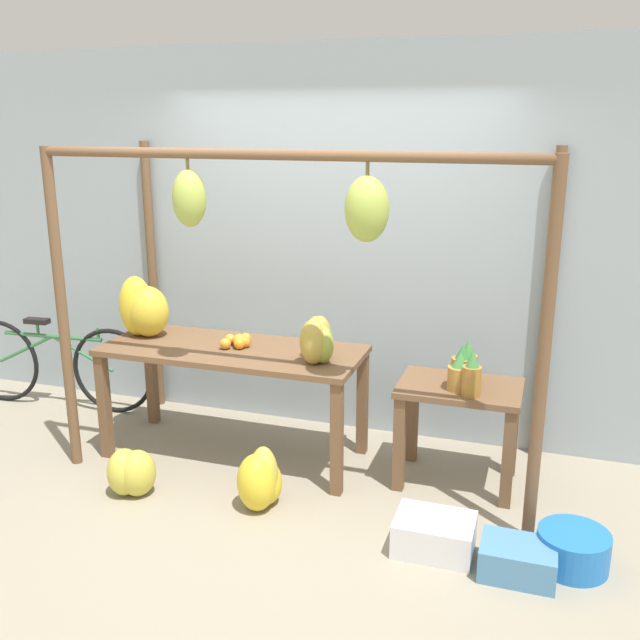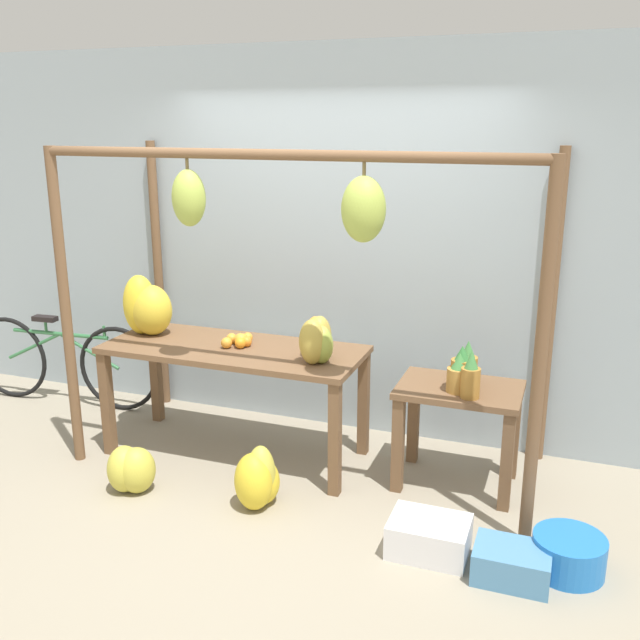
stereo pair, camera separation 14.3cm
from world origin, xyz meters
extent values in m
plane|color=gray|center=(0.00, 0.00, 0.00)|extent=(20.00, 20.00, 0.00)
cube|color=#99A8B2|center=(0.00, 1.37, 1.40)|extent=(8.00, 0.08, 2.80)
cylinder|color=brown|center=(-1.50, 0.17, 1.06)|extent=(0.07, 0.07, 2.13)
cylinder|color=brown|center=(1.50, 0.17, 1.06)|extent=(0.07, 0.07, 2.13)
cylinder|color=brown|center=(-1.50, 1.28, 1.06)|extent=(0.07, 0.07, 2.13)
cylinder|color=brown|center=(1.50, 1.28, 1.06)|extent=(0.07, 0.07, 2.13)
cylinder|color=brown|center=(0.00, 0.17, 2.10)|extent=(3.00, 0.06, 0.06)
cylinder|color=brown|center=(-0.53, 0.17, 2.04)|extent=(0.02, 0.02, 0.06)
ellipsoid|color=#9EB247|center=(-0.53, 0.17, 1.84)|extent=(0.20, 0.18, 0.33)
cylinder|color=brown|center=(0.53, 0.17, 2.03)|extent=(0.02, 0.02, 0.07)
ellipsoid|color=#9EB247|center=(0.53, 0.17, 1.82)|extent=(0.24, 0.22, 0.36)
cube|color=brown|center=(-0.51, 0.63, 0.77)|extent=(1.78, 0.72, 0.04)
cube|color=brown|center=(-1.35, 0.32, 0.38)|extent=(0.07, 0.07, 0.75)
cube|color=brown|center=(0.33, 0.32, 0.38)|extent=(0.07, 0.07, 0.75)
cube|color=brown|center=(-1.35, 0.93, 0.38)|extent=(0.07, 0.07, 0.75)
cube|color=brown|center=(0.33, 0.93, 0.38)|extent=(0.07, 0.07, 0.75)
cube|color=brown|center=(1.02, 0.72, 0.65)|extent=(0.77, 0.54, 0.04)
cube|color=brown|center=(0.68, 0.50, 0.32)|extent=(0.07, 0.07, 0.63)
cube|color=brown|center=(1.35, 0.50, 0.32)|extent=(0.07, 0.07, 0.63)
cube|color=brown|center=(0.68, 0.93, 0.32)|extent=(0.07, 0.07, 0.63)
cube|color=brown|center=(1.35, 0.93, 0.32)|extent=(0.07, 0.07, 0.63)
ellipsoid|color=gold|center=(-1.18, 0.68, 0.97)|extent=(0.32, 0.29, 0.36)
ellipsoid|color=yellow|center=(-1.27, 0.68, 1.01)|extent=(0.27, 0.24, 0.43)
sphere|color=orange|center=(-0.43, 0.66, 0.83)|extent=(0.07, 0.07, 0.07)
sphere|color=orange|center=(-0.54, 0.58, 0.83)|extent=(0.08, 0.08, 0.08)
sphere|color=orange|center=(-0.46, 0.75, 0.83)|extent=(0.07, 0.07, 0.07)
sphere|color=orange|center=(-0.47, 0.66, 0.84)|extent=(0.09, 0.09, 0.09)
sphere|color=orange|center=(-0.45, 0.61, 0.83)|extent=(0.08, 0.08, 0.08)
sphere|color=orange|center=(-0.55, 0.68, 0.83)|extent=(0.07, 0.07, 0.07)
sphere|color=orange|center=(-0.46, 0.69, 0.83)|extent=(0.07, 0.07, 0.07)
cylinder|color=#A3702D|center=(1.10, 0.56, 0.76)|extent=(0.12, 0.12, 0.19)
cone|color=#428442|center=(1.10, 0.56, 0.91)|extent=(0.08, 0.08, 0.12)
cylinder|color=#A3702D|center=(1.04, 0.80, 0.76)|extent=(0.13, 0.13, 0.17)
cone|color=#428442|center=(1.04, 0.80, 0.90)|extent=(0.09, 0.09, 0.11)
cylinder|color=#B27F38|center=(1.02, 0.63, 0.75)|extent=(0.15, 0.15, 0.15)
cone|color=#428442|center=(1.02, 0.63, 0.87)|extent=(0.10, 0.10, 0.10)
cylinder|color=#A3702D|center=(1.03, 0.67, 0.77)|extent=(0.13, 0.13, 0.19)
cone|color=#337538|center=(1.03, 0.67, 0.91)|extent=(0.09, 0.09, 0.09)
ellipsoid|color=gold|center=(-0.85, -0.09, 0.15)|extent=(0.31, 0.32, 0.30)
ellipsoid|color=gold|center=(-0.94, -0.10, 0.15)|extent=(0.26, 0.28, 0.30)
ellipsoid|color=gold|center=(-0.05, 0.04, 0.20)|extent=(0.26, 0.26, 0.39)
ellipsoid|color=yellow|center=(-0.06, 0.07, 0.14)|extent=(0.31, 0.32, 0.29)
ellipsoid|color=yellow|center=(-0.08, -0.01, 0.18)|extent=(0.34, 0.33, 0.36)
cube|color=silver|center=(1.02, -0.10, 0.10)|extent=(0.43, 0.32, 0.19)
cylinder|color=blue|center=(1.73, -0.02, 0.10)|extent=(0.38, 0.38, 0.20)
torus|color=black|center=(-2.77, 0.93, 0.35)|extent=(0.70, 0.09, 0.70)
torus|color=black|center=(-1.75, 1.01, 0.35)|extent=(0.70, 0.09, 0.70)
cylinder|color=#337042|center=(-2.26, 0.97, 0.60)|extent=(0.87, 0.10, 0.03)
cylinder|color=#337042|center=(-2.52, 0.95, 0.48)|extent=(0.53, 0.07, 0.28)
cylinder|color=#337042|center=(-2.00, 0.99, 0.48)|extent=(0.53, 0.07, 0.28)
cylinder|color=#337042|center=(-2.39, 0.96, 0.65)|extent=(0.02, 0.02, 0.10)
cube|color=black|center=(-2.39, 0.96, 0.72)|extent=(0.21, 0.09, 0.04)
cylinder|color=#337042|center=(-1.85, 1.00, 0.65)|extent=(0.02, 0.02, 0.10)
ellipsoid|color=#B2993D|center=(0.12, 0.62, 0.93)|extent=(0.17, 0.19, 0.28)
ellipsoid|color=#93A33D|center=(0.17, 0.51, 0.91)|extent=(0.22, 0.21, 0.25)
ellipsoid|color=#B2993D|center=(0.12, 0.48, 0.94)|extent=(0.21, 0.19, 0.29)
ellipsoid|color=gold|center=(0.09, 0.61, 0.93)|extent=(0.17, 0.15, 0.28)
cube|color=#4C84B2|center=(1.46, -0.18, 0.09)|extent=(0.38, 0.29, 0.17)
camera|label=1|loc=(1.49, -3.55, 2.29)|focal=40.00mm
camera|label=2|loc=(1.63, -3.50, 2.29)|focal=40.00mm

